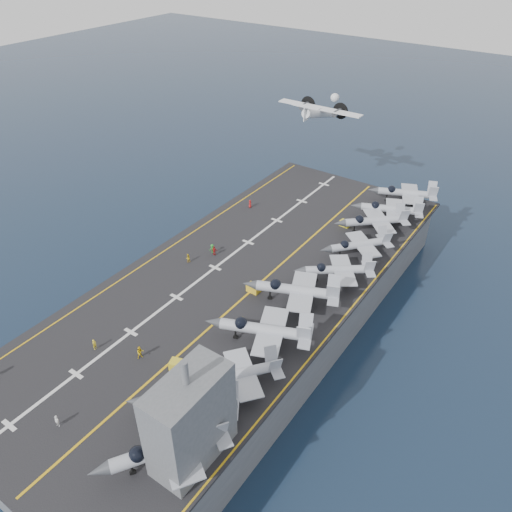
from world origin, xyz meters
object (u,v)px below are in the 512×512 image
Objects in this scene: island_superstructure at (189,411)px; fighter_jet_0 at (169,446)px; transport_plane at (319,113)px; tow_cart_a at (178,365)px.

fighter_jet_0 is (-1.61, -2.17, -4.79)m from island_superstructure.
fighter_jet_0 is at bearing -71.45° from transport_plane.
island_superstructure is 87.54m from transport_plane.
island_superstructure is at bearing -40.14° from tow_cart_a.
island_superstructure reaches higher than transport_plane.
island_superstructure is 0.69× the size of transport_plane.
transport_plane is at bearing 104.95° from tow_cart_a.
fighter_jet_0 is 7.22× the size of tow_cart_a.
transport_plane is at bearing 110.00° from island_superstructure.
island_superstructure is 5.50m from fighter_jet_0.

